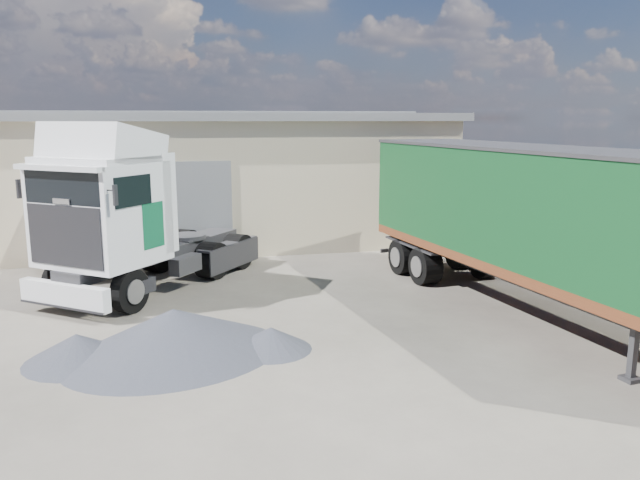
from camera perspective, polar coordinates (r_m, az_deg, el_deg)
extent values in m
plane|color=black|center=(13.84, -4.30, -10.60)|extent=(120.00, 120.00, 0.00)
cube|color=#B5A88B|center=(29.15, -20.98, 5.22)|extent=(30.00, 12.00, 5.00)
cube|color=#5C5F61|center=(29.03, -21.35, 10.42)|extent=(30.60, 12.60, 0.30)
cube|color=#5C5F61|center=(22.95, -13.02, 2.51)|extent=(4.00, 0.08, 3.60)
cube|color=#5C5F61|center=(29.03, -21.38, 10.82)|extent=(30.60, 0.40, 0.15)
cube|color=maroon|center=(23.31, 22.39, 0.72)|extent=(0.35, 26.00, 2.50)
cylinder|color=black|center=(18.16, -19.87, -3.97)|extent=(2.92, 2.63, 1.19)
cylinder|color=black|center=(21.05, -12.38, -1.55)|extent=(2.97, 2.66, 1.19)
cylinder|color=black|center=(22.29, -9.95, -0.76)|extent=(2.97, 2.66, 1.19)
cube|color=#2D2D30|center=(20.01, -14.56, -1.08)|extent=(5.32, 6.52, 0.34)
cube|color=silver|center=(17.44, -22.33, -4.68)|extent=(2.45, 1.97, 0.62)
cube|color=silver|center=(18.05, -19.41, 2.34)|extent=(3.81, 3.77, 2.76)
cube|color=black|center=(17.23, -22.29, 0.33)|extent=(2.01, 1.56, 1.58)
cube|color=black|center=(17.07, -22.54, 4.42)|extent=(2.05, 1.58, 0.84)
cube|color=silver|center=(18.05, -19.27, 8.02)|extent=(3.54, 3.43, 1.38)
cube|color=#0B4E2F|center=(19.41, -21.44, 1.85)|extent=(0.52, 0.68, 1.24)
cube|color=#0B4E2F|center=(17.49, -14.98, 1.31)|extent=(0.52, 0.68, 1.24)
cylinder|color=#2D2D30|center=(21.09, -12.09, 0.30)|extent=(1.74, 1.74, 0.14)
cube|color=#2D2D30|center=(13.84, 26.70, -9.14)|extent=(0.37, 0.37, 1.20)
cylinder|color=black|center=(20.87, 11.27, -1.66)|extent=(2.92, 1.52, 1.16)
cube|color=#2D2D30|center=(17.27, 19.02, -3.34)|extent=(2.61, 13.14, 0.38)
cube|color=#5F2F15|center=(17.19, 19.10, -2.18)|extent=(4.45, 13.39, 0.26)
cube|color=black|center=(16.91, 19.43, 2.96)|extent=(4.45, 13.39, 2.85)
cube|color=#2D2D30|center=(16.79, 19.75, 7.85)|extent=(4.53, 13.46, 0.09)
cylinder|color=black|center=(21.63, -20.59, -2.27)|extent=(2.29, 1.60, 0.75)
cylinder|color=black|center=(25.07, -23.06, -0.70)|extent=(2.29, 1.60, 0.75)
cube|color=silver|center=(23.19, -22.06, 0.55)|extent=(4.16, 5.65, 1.93)
cube|color=silver|center=(21.16, -20.45, -0.44)|extent=(2.34, 1.81, 1.25)
cube|color=black|center=(21.26, -20.75, 1.30)|extent=(1.84, 0.92, 0.68)
cone|color=black|center=(14.16, -13.20, -8.15)|extent=(6.51, 6.51, 1.03)
cone|color=black|center=(14.18, -4.50, -8.95)|extent=(2.44, 2.44, 0.51)
cone|color=black|center=(14.41, -21.34, -9.17)|extent=(2.99, 2.99, 0.62)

